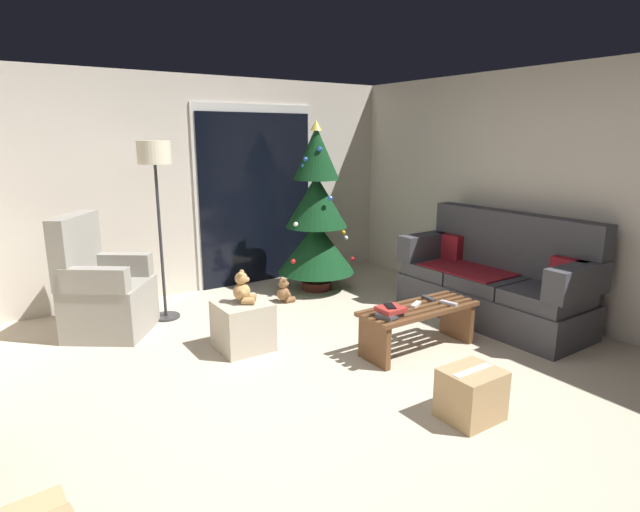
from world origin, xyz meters
TOP-DOWN VIEW (x-y plane):
  - ground_plane at (0.00, 0.00)m, footprint 7.00×7.00m
  - wall_back at (0.00, 3.06)m, footprint 5.72×0.12m
  - wall_right at (2.86, 0.00)m, footprint 0.12×6.00m
  - patio_door_frame at (0.96, 2.99)m, footprint 1.60×0.02m
  - patio_door_glass at (0.96, 2.97)m, footprint 1.50×0.02m
  - couch at (2.32, 0.39)m, footprint 0.81×1.95m
  - coffee_table at (1.12, 0.25)m, footprint 1.10×0.40m
  - remote_silver at (1.38, 0.15)m, footprint 0.08×0.16m
  - remote_graphite at (1.33, 0.34)m, footprint 0.06×0.16m
  - remote_white at (1.12, 0.28)m, footprint 0.16×0.11m
  - book_stack at (0.76, 0.20)m, footprint 0.24×0.20m
  - cell_phone at (0.77, 0.22)m, footprint 0.12×0.16m
  - christmas_tree at (1.39, 2.26)m, footprint 0.92×0.92m
  - armchair at (-1.06, 2.17)m, footprint 0.96×0.95m
  - floor_lamp at (-0.46, 2.27)m, footprint 0.32×0.32m
  - ottoman at (-0.13, 1.12)m, footprint 0.44×0.44m
  - teddy_bear_honey at (-0.12, 1.11)m, footprint 0.22×0.21m
  - teddy_bear_chestnut_by_tree at (0.80, 2.04)m, footprint 0.19×0.20m
  - cardboard_box_taped_mid_floor at (0.63, -0.76)m, footprint 0.37×0.32m

SIDE VIEW (x-z plane):
  - ground_plane at x=0.00m, z-range 0.00..0.00m
  - teddy_bear_chestnut_by_tree at x=0.80m, z-range -0.02..0.26m
  - cardboard_box_taped_mid_floor at x=0.63m, z-range 0.00..0.34m
  - ottoman at x=-0.13m, z-range 0.00..0.42m
  - coffee_table at x=1.12m, z-range 0.07..0.46m
  - couch at x=2.32m, z-range -0.14..0.94m
  - armchair at x=-1.06m, z-range -0.16..0.97m
  - remote_silver at x=1.38m, z-range 0.40..0.42m
  - remote_graphite at x=1.33m, z-range 0.40..0.42m
  - remote_white at x=1.12m, z-range 0.40..0.42m
  - book_stack at x=0.76m, z-range 0.40..0.47m
  - cell_phone at x=0.77m, z-range 0.47..0.48m
  - teddy_bear_honey at x=-0.12m, z-range 0.40..0.69m
  - christmas_tree at x=1.39m, z-range -0.11..1.89m
  - patio_door_glass at x=0.96m, z-range 0.00..2.10m
  - patio_door_frame at x=0.96m, z-range 0.00..2.20m
  - wall_back at x=0.00m, z-range 0.00..2.50m
  - wall_right at x=2.86m, z-range 0.00..2.50m
  - floor_lamp at x=-0.46m, z-range 0.61..2.40m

